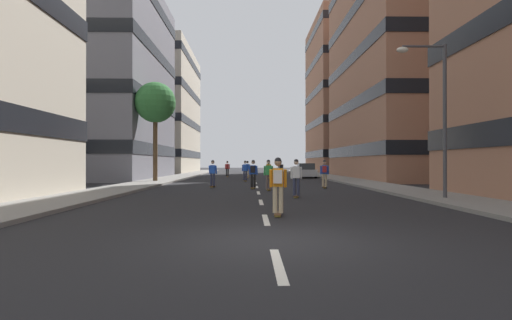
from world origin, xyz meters
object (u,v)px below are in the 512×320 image
Objects in this scene: skater_7 at (268,173)px; skater_5 at (245,170)px; skater_6 at (324,172)px; skater_8 at (213,172)px; street_tree_near at (155,103)px; skater_2 at (296,176)px; parked_car_near at (306,171)px; streetlamp_right at (436,103)px; skater_1 at (227,168)px; skater_10 at (269,169)px; skater_4 at (248,168)px; skater_3 at (278,183)px; skater_9 at (281,169)px; skater_0 at (253,172)px.

skater_5 is at bearing 97.59° from skater_7.
skater_8 is (-7.11, 1.05, -0.03)m from skater_6.
street_tree_near is 17.94m from skater_2.
skater_5 and skater_7 have the same top height.
parked_car_near is 19.55m from skater_7.
skater_1 is at bearing 110.58° from streetlamp_right.
skater_6 is at bearing 69.05° from skater_2.
skater_1 is 5.52m from skater_10.
streetlamp_right is at bearing -71.75° from skater_4.
skater_7 is (-3.62, -1.99, -0.03)m from skater_6.
skater_2 is at bearing -55.07° from street_tree_near.
skater_7 is (0.22, 11.03, -0.03)m from skater_3.
street_tree_near is at bearing -155.55° from skater_9.
streetlamp_right is 3.65× the size of skater_6.
skater_0 and skater_7 have the same top height.
skater_1 is at bearing 90.24° from skater_8.
skater_0 is at bearing 120.78° from skater_7.
streetlamp_right is at bearing -42.78° from skater_7.
skater_2 is 18.82m from skater_9.
skater_6 is at bearing 6.75° from skater_0.
skater_2 is (-3.71, -23.60, 0.29)m from parked_car_near.
skater_1 and skater_9 have the same top height.
streetlamp_right is 21.31m from skater_9.
parked_car_near is 2.47× the size of skater_9.
skater_4 and skater_7 have the same top height.
parked_car_near is 18.38m from skater_0.
skater_3 is 11.03m from skater_7.
streetlamp_right reaches higher than parked_car_near.
skater_10 is at bearing 42.31° from street_tree_near.
skater_9 is (2.01, 25.19, 0.00)m from skater_3.
streetlamp_right reaches higher than skater_10.
skater_3 is (8.51, -20.40, -5.39)m from street_tree_near.
street_tree_near is at bearing 129.54° from skater_8.
skater_4 and skater_9 have the same top height.
skater_8 is 15.65m from skater_10.
skater_7 and skater_8 have the same top height.
streetlamp_right is 9.03m from skater_3.
skater_3 is 29.13m from skater_10.
skater_3 is (-5.00, -29.98, 0.32)m from parked_car_near.
street_tree_near reaches higher than skater_2.
street_tree_near reaches higher than skater_9.
street_tree_near reaches higher than parked_car_near.
skater_9 and skater_10 have the same top height.
skater_9 is at bearing -53.35° from skater_1.
skater_6 and skater_9 have the same top height.
skater_4 is (2.25, -2.99, -0.03)m from skater_1.
skater_3 is (-1.29, -6.38, 0.03)m from skater_2.
skater_7 is (1.32, -18.39, 0.00)m from skater_4.
skater_3 is 22.17m from skater_5.
parked_car_near is 2.47× the size of skater_6.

